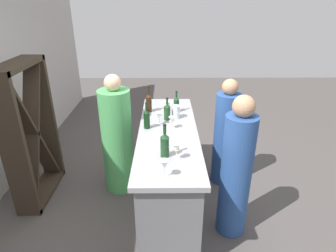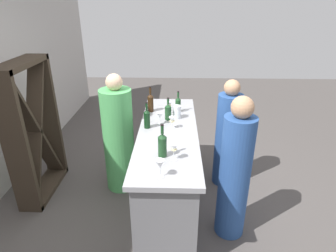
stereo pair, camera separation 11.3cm
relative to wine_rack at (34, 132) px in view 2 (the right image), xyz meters
name	(u,v)px [view 2 (the right image)]	position (x,y,z in m)	size (l,w,h in m)	color
ground_plane	(168,201)	(-0.19, -1.65, -0.86)	(12.00, 12.00, 0.00)	#4C4744
bar_counter	(168,167)	(-0.19, -1.65, -0.36)	(2.13, 0.66, 0.99)	slate
wine_rack	(34,132)	(0.00, 0.00, 0.00)	(0.91, 0.28, 1.72)	#33281E
wine_bottle_leftmost_olive_green	(162,144)	(-0.76, -1.61, 0.26)	(0.08, 0.08, 0.33)	#193D1E
wine_bottle_second_left_dark_green	(147,118)	(-0.13, -1.41, 0.25)	(0.07, 0.07, 0.31)	black
wine_bottle_center_olive_green	(168,111)	(0.12, -1.64, 0.24)	(0.08, 0.08, 0.28)	#193D1E
wine_bottle_second_right_olive_green	(178,104)	(0.37, -1.76, 0.24)	(0.07, 0.07, 0.28)	#193D1E
wine_bottle_rightmost_amber_brown	(151,102)	(0.38, -1.41, 0.26)	(0.08, 0.08, 0.33)	#331E0F
wine_glass_near_left	(174,149)	(-0.82, -1.72, 0.24)	(0.07, 0.07, 0.16)	white
wine_glass_near_center	(172,121)	(-0.14, -1.69, 0.23)	(0.08, 0.08, 0.14)	white
wine_glass_near_right	(170,105)	(0.32, -1.65, 0.25)	(0.07, 0.07, 0.16)	white
wine_glass_far_left	(160,165)	(-1.10, -1.61, 0.25)	(0.08, 0.08, 0.16)	white
wine_glass_far_center	(160,116)	(-0.02, -1.55, 0.24)	(0.08, 0.08, 0.14)	white
water_pitcher	(177,112)	(0.16, -1.75, 0.21)	(0.10, 0.10, 0.16)	silver
person_left_guest	(235,175)	(-0.66, -2.34, -0.13)	(0.32, 0.32, 1.56)	#284C8C
person_center_guest	(227,138)	(0.26, -2.42, -0.18)	(0.32, 0.32, 1.46)	#284C8C
person_server_behind	(119,139)	(0.13, -1.01, -0.15)	(0.42, 0.42, 1.56)	#4CA559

